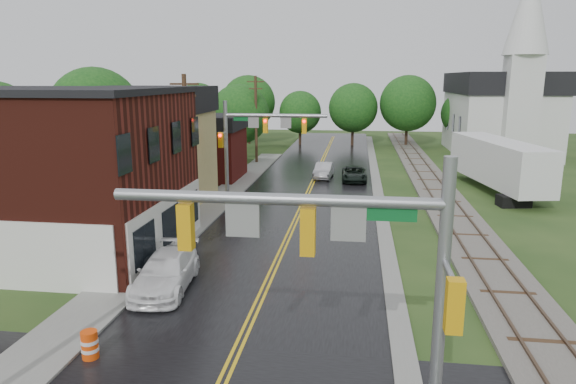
% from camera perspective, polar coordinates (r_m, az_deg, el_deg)
% --- Properties ---
extents(main_road, '(10.00, 90.00, 0.02)m').
position_cam_1_polar(main_road, '(39.73, 2.20, -0.19)').
color(main_road, black).
rests_on(main_road, ground).
extents(curb_right, '(0.80, 70.00, 0.12)m').
position_cam_1_polar(curb_right, '(44.48, 9.78, 1.01)').
color(curb_right, gray).
rests_on(curb_right, ground).
extents(sidewalk_left, '(2.40, 50.00, 0.12)m').
position_cam_1_polar(sidewalk_left, '(36.09, -8.44, -1.63)').
color(sidewalk_left, gray).
rests_on(sidewalk_left, ground).
extents(brick_building, '(14.30, 10.30, 8.30)m').
position_cam_1_polar(brick_building, '(28.98, -26.39, 2.11)').
color(brick_building, '#4B1810').
rests_on(brick_building, ground).
extents(yellow_house, '(8.00, 7.00, 6.40)m').
position_cam_1_polar(yellow_house, '(37.99, -15.16, 3.71)').
color(yellow_house, tan).
rests_on(yellow_house, ground).
extents(darkred_building, '(7.00, 6.00, 4.40)m').
position_cam_1_polar(darkred_building, '(46.16, -9.64, 4.20)').
color(darkred_building, '#3F0F0C').
rests_on(darkred_building, ground).
extents(church, '(10.40, 18.40, 20.00)m').
position_cam_1_polar(church, '(64.47, 22.68, 8.99)').
color(church, silver).
rests_on(church, ground).
extents(railroad, '(3.20, 80.00, 0.30)m').
position_cam_1_polar(railroad, '(44.87, 15.66, 0.96)').
color(railroad, '#59544C').
rests_on(railroad, ground).
extents(traffic_signal_near, '(7.34, 0.30, 7.20)m').
position_cam_1_polar(traffic_signal_near, '(11.23, 6.06, -7.14)').
color(traffic_signal_near, gray).
rests_on(traffic_signal_near, ground).
extents(traffic_signal_far, '(7.34, 0.43, 7.20)m').
position_cam_1_polar(traffic_signal_far, '(36.49, -3.67, 6.58)').
color(traffic_signal_far, gray).
rests_on(traffic_signal_far, ground).
extents(utility_pole_b, '(1.80, 0.28, 9.00)m').
position_cam_1_polar(utility_pole_b, '(32.59, -11.19, 5.21)').
color(utility_pole_b, '#382616').
rests_on(utility_pole_b, ground).
extents(utility_pole_c, '(1.80, 0.28, 9.00)m').
position_cam_1_polar(utility_pole_c, '(53.77, -3.58, 8.21)').
color(utility_pole_c, '#382616').
rests_on(utility_pole_c, ground).
extents(tree_left_b, '(7.60, 7.60, 9.69)m').
position_cam_1_polar(tree_left_b, '(45.97, -20.45, 7.98)').
color(tree_left_b, black).
rests_on(tree_left_b, ground).
extents(tree_left_c, '(6.00, 6.00, 7.65)m').
position_cam_1_polar(tree_left_c, '(51.74, -12.22, 7.56)').
color(tree_left_c, black).
rests_on(tree_left_c, ground).
extents(tree_left_e, '(6.40, 6.40, 8.16)m').
position_cam_1_polar(tree_left_e, '(56.05, -5.27, 8.46)').
color(tree_left_e, black).
rests_on(tree_left_e, ground).
extents(suv_dark, '(2.25, 4.56, 1.24)m').
position_cam_1_polar(suv_dark, '(44.79, 7.36, 1.98)').
color(suv_dark, black).
rests_on(suv_dark, ground).
extents(sedan_silver, '(1.73, 4.20, 1.35)m').
position_cam_1_polar(sedan_silver, '(45.98, 4.00, 2.39)').
color(sedan_silver, '#A8A8AC').
rests_on(sedan_silver, ground).
extents(pickup_white, '(2.55, 5.31, 1.49)m').
position_cam_1_polar(pickup_white, '(22.47, -13.41, -8.66)').
color(pickup_white, white).
rests_on(pickup_white, ground).
extents(semi_trailer, '(5.04, 13.29, 4.05)m').
position_cam_1_polar(semi_trailer, '(43.15, 22.32, 3.12)').
color(semi_trailer, black).
rests_on(semi_trailer, ground).
extents(construction_barrel, '(0.54, 0.54, 0.93)m').
position_cam_1_polar(construction_barrel, '(18.10, -21.16, -15.57)').
color(construction_barrel, '#E4430A').
rests_on(construction_barrel, ground).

